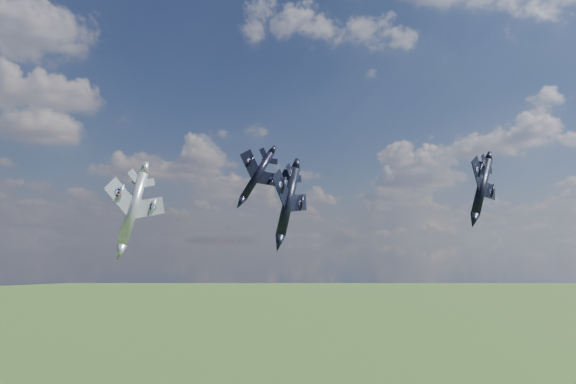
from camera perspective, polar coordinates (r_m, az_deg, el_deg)
jet_lead_navy at (r=79.73m, az=-0.00°, el=-1.01°), size 15.93×17.78×6.83m
jet_right_navy at (r=86.20m, az=19.08°, el=0.48°), size 12.72×15.47×7.50m
jet_high_navy at (r=104.53m, az=-3.16°, el=1.68°), size 11.03×14.99×8.23m
jet_left_silver at (r=83.94m, az=-15.49°, el=-1.63°), size 14.35×17.22×6.17m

